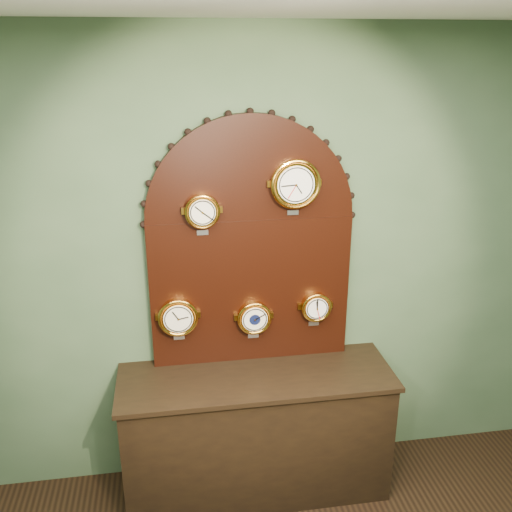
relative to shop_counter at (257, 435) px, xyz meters
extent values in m
plane|color=#435D3F|center=(0.00, 0.27, 1.00)|extent=(4.00, 0.00, 4.00)
cube|color=black|center=(0.00, 0.00, 0.00)|extent=(1.60, 0.50, 0.80)
cube|color=black|center=(0.00, 0.22, 0.88)|extent=(1.20, 0.06, 0.90)
cylinder|color=black|center=(0.00, 0.22, 1.33)|extent=(1.20, 0.06, 1.20)
cylinder|color=gold|center=(-0.28, 0.16, 1.41)|extent=(0.18, 0.08, 0.18)
torus|color=gold|center=(-0.28, 0.13, 1.41)|extent=(0.20, 0.02, 0.20)
cylinder|color=white|center=(-0.28, 0.12, 1.41)|extent=(0.15, 0.01, 0.15)
cube|color=#B6B5BD|center=(-0.28, 0.19, 1.28)|extent=(0.07, 0.01, 0.03)
cylinder|color=gold|center=(0.24, 0.16, 1.55)|extent=(0.26, 0.08, 0.26)
torus|color=gold|center=(0.24, 0.13, 1.55)|extent=(0.28, 0.03, 0.28)
cylinder|color=white|center=(0.24, 0.12, 1.55)|extent=(0.21, 0.01, 0.21)
cube|color=#B6B5BD|center=(0.24, 0.19, 1.37)|extent=(0.07, 0.01, 0.03)
cylinder|color=gold|center=(-0.44, 0.16, 0.78)|extent=(0.22, 0.08, 0.22)
torus|color=gold|center=(-0.44, 0.13, 0.78)|extent=(0.23, 0.02, 0.23)
cylinder|color=white|center=(-0.44, 0.12, 0.78)|extent=(0.17, 0.01, 0.17)
cube|color=#B6B5BD|center=(-0.44, 0.19, 0.62)|extent=(0.07, 0.01, 0.03)
cylinder|color=gold|center=(0.01, 0.16, 0.74)|extent=(0.19, 0.08, 0.19)
torus|color=gold|center=(0.01, 0.13, 0.74)|extent=(0.21, 0.02, 0.21)
cylinder|color=white|center=(0.01, 0.12, 0.74)|extent=(0.15, 0.01, 0.15)
cube|color=#B6B5BD|center=(0.01, 0.19, 0.60)|extent=(0.07, 0.01, 0.03)
cylinder|color=#0C1235|center=(0.01, 0.12, 0.74)|extent=(0.07, 0.00, 0.07)
cylinder|color=gold|center=(0.39, 0.16, 0.78)|extent=(0.17, 0.08, 0.17)
torus|color=gold|center=(0.39, 0.13, 0.78)|extent=(0.18, 0.02, 0.18)
cylinder|color=white|center=(0.39, 0.12, 0.78)|extent=(0.14, 0.01, 0.14)
cube|color=#B6B5BD|center=(0.39, 0.19, 0.65)|extent=(0.07, 0.01, 0.03)
camera|label=1|loc=(-0.46, -2.85, 2.27)|focal=39.53mm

